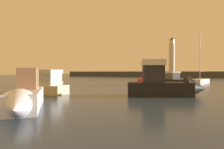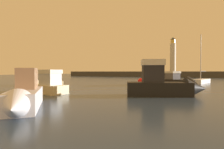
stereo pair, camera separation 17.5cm
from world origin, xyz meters
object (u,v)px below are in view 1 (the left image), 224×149
(lighthouse, at_px, (172,55))
(motorboat_2, at_px, (55,83))
(motorboat_1, at_px, (25,96))
(motorboat_3, at_px, (167,84))
(motorboat_0, at_px, (41,86))
(mooring_buoy, at_px, (141,81))
(motorboat_4, at_px, (179,82))
(sailboat_moored, at_px, (201,81))

(lighthouse, distance_m, motorboat_2, 56.39)
(lighthouse, height_order, motorboat_1, lighthouse)
(motorboat_2, xyz_separation_m, motorboat_3, (16.21, -4.45, 0.50))
(motorboat_0, distance_m, motorboat_3, 12.32)
(motorboat_0, bearing_deg, motorboat_1, -51.21)
(motorboat_1, xyz_separation_m, mooring_buoy, (1.42, 21.66, -0.24))
(lighthouse, height_order, motorboat_0, lighthouse)
(motorboat_2, relative_size, motorboat_4, 0.81)
(motorboat_0, distance_m, motorboat_4, 18.85)
(lighthouse, relative_size, motorboat_3, 1.93)
(motorboat_3, height_order, sailboat_moored, sailboat_moored)
(lighthouse, height_order, sailboat_moored, lighthouse)
(motorboat_3, bearing_deg, motorboat_0, -168.36)
(motorboat_1, height_order, motorboat_3, motorboat_3)
(motorboat_1, xyz_separation_m, motorboat_3, (6.80, 9.03, 0.23))
(motorboat_2, bearing_deg, motorboat_1, -55.09)
(motorboat_2, height_order, motorboat_4, motorboat_4)
(motorboat_2, bearing_deg, sailboat_moored, 37.37)
(motorboat_3, xyz_separation_m, motorboat_4, (0.61, 11.47, -0.33))
(lighthouse, relative_size, motorboat_2, 2.51)
(motorboat_1, bearing_deg, motorboat_4, 70.12)
(sailboat_moored, bearing_deg, motorboat_2, -142.63)
(motorboat_0, xyz_separation_m, motorboat_1, (5.26, -6.54, 0.06))
(lighthouse, xyz_separation_m, motorboat_0, (-8.36, -61.31, -8.03))
(motorboat_0, relative_size, motorboat_1, 1.09)
(mooring_buoy, bearing_deg, motorboat_1, -93.76)
(lighthouse, relative_size, motorboat_4, 2.05)
(motorboat_1, height_order, mooring_buoy, motorboat_1)
(motorboat_0, bearing_deg, mooring_buoy, 66.15)
(motorboat_1, bearing_deg, motorboat_0, 128.79)
(motorboat_1, xyz_separation_m, motorboat_4, (7.41, 20.50, -0.09))
(motorboat_0, height_order, motorboat_4, motorboat_0)
(sailboat_moored, distance_m, mooring_buoy, 12.03)
(lighthouse, xyz_separation_m, sailboat_moored, (7.84, -38.83, -8.28))
(motorboat_0, height_order, mooring_buoy, motorboat_0)
(motorboat_3, height_order, mooring_buoy, motorboat_3)
(motorboat_3, bearing_deg, motorboat_1, -127.00)
(motorboat_4, bearing_deg, lighthouse, 95.21)
(motorboat_2, bearing_deg, mooring_buoy, 37.05)
(mooring_buoy, bearing_deg, motorboat_2, -142.95)
(motorboat_1, relative_size, motorboat_2, 1.03)
(motorboat_0, relative_size, sailboat_moored, 0.69)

